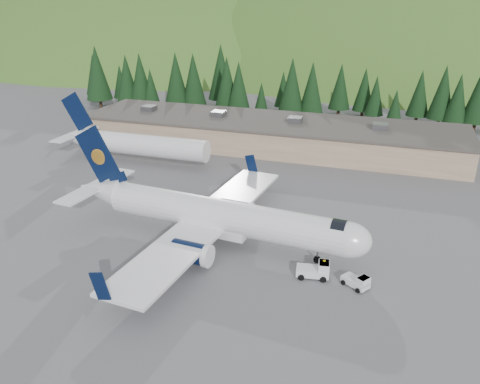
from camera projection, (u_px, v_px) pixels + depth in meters
name	position (u px, v px, depth m)	size (l,w,h in m)	color
ground	(224.00, 243.00, 54.34)	(600.00, 600.00, 0.00)	#5A5A5E
airliner	(215.00, 216.00, 53.47)	(36.90, 34.65, 12.24)	white
second_airliner	(131.00, 143.00, 79.55)	(27.50, 11.00, 10.05)	white
baggage_tug_a	(316.00, 270.00, 47.44)	(3.50, 2.39, 1.76)	white
baggage_tug_b	(357.00, 282.00, 45.78)	(2.98, 2.61, 1.43)	white
terminal_building	(268.00, 133.00, 88.02)	(71.00, 17.00, 6.10)	#92785B
ramp_worker	(323.00, 268.00, 47.60)	(0.67, 0.44, 1.85)	#ECC302
tree_line	(273.00, 85.00, 107.41)	(113.14, 16.70, 14.47)	black
hills	(451.00, 215.00, 252.31)	(614.00, 330.00, 300.00)	#36601C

